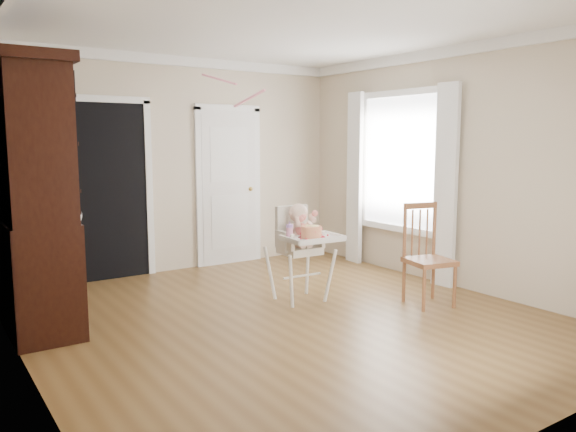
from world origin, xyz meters
TOP-DOWN VIEW (x-y plane):
  - floor at (0.00, 0.00)m, footprint 5.00×5.00m
  - ceiling at (0.00, 0.00)m, footprint 5.00×5.00m
  - wall_back at (0.00, 2.50)m, footprint 4.50×0.00m
  - wall_left at (-2.25, 0.00)m, footprint 0.00×5.00m
  - wall_right at (2.25, 0.00)m, footprint 0.00×5.00m
  - crown_molding at (0.00, 0.00)m, footprint 4.50×5.00m
  - doorway at (-0.90, 2.48)m, footprint 1.06×0.05m
  - closet_door at (0.70, 2.48)m, footprint 0.96×0.09m
  - window_right at (2.18, 0.80)m, footprint 0.13×1.84m
  - high_chair at (0.44, 0.45)m, footprint 0.61×0.74m
  - baby at (0.44, 0.47)m, footprint 0.30×0.23m
  - cake at (0.41, 0.21)m, footprint 0.27×0.27m
  - sippy_cup at (0.24, 0.35)m, footprint 0.07×0.07m
  - china_cabinet at (-1.99, 1.09)m, footprint 0.62×1.40m
  - dining_chair at (1.44, -0.38)m, footprint 0.50×0.50m
  - streamer at (-0.06, 1.23)m, footprint 0.19×0.47m

SIDE VIEW (x-z plane):
  - floor at x=0.00m, z-range 0.00..0.00m
  - dining_chair at x=1.44m, z-range -0.03..0.99m
  - high_chair at x=0.44m, z-range 0.12..1.13m
  - cake at x=0.41m, z-range 0.70..0.82m
  - sippy_cup at x=0.24m, z-range 0.69..0.86m
  - baby at x=0.44m, z-range 0.54..1.01m
  - closet_door at x=0.70m, z-range -0.04..2.09m
  - doorway at x=-0.90m, z-range 0.00..2.22m
  - china_cabinet at x=-1.99m, z-range 0.00..2.36m
  - window_right at x=2.18m, z-range 0.14..2.44m
  - wall_back at x=0.00m, z-range -0.90..3.60m
  - wall_left at x=-2.25m, z-range -1.15..3.85m
  - wall_right at x=2.25m, z-range -1.15..3.85m
  - streamer at x=-0.06m, z-range 2.23..2.38m
  - crown_molding at x=0.00m, z-range 2.58..2.70m
  - ceiling at x=0.00m, z-range 2.70..2.70m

